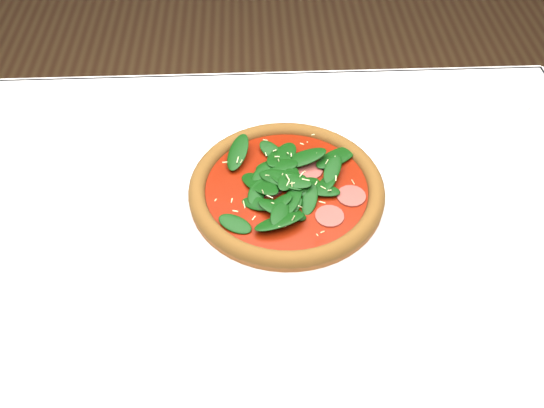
{
  "coord_description": "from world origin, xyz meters",
  "views": [
    {
      "loc": [
        0.01,
        -0.61,
        1.46
      ],
      "look_at": [
        0.04,
        0.03,
        0.77
      ],
      "focal_mm": 40.0,
      "sensor_mm": 36.0,
      "label": 1
    }
  ],
  "objects": [
    {
      "name": "saucer_near",
      "position": [
        0.31,
        -0.28,
        0.76
      ],
      "size": [
        0.15,
        0.15,
        0.01
      ],
      "color": "silver",
      "rests_on": "dining_table"
    },
    {
      "name": "saucer_far",
      "position": [
        0.48,
        0.3,
        0.76
      ],
      "size": [
        0.12,
        0.12,
        0.01
      ],
      "color": "silver",
      "rests_on": "dining_table"
    },
    {
      "name": "plate",
      "position": [
        0.06,
        0.05,
        0.76
      ],
      "size": [
        0.36,
        0.36,
        0.02
      ],
      "color": "silver",
      "rests_on": "dining_table"
    },
    {
      "name": "pizza",
      "position": [
        0.06,
        0.05,
        0.78
      ],
      "size": [
        0.33,
        0.33,
        0.04
      ],
      "rotation": [
        0.0,
        0.0,
        -0.08
      ],
      "color": "#A25727",
      "rests_on": "plate"
    },
    {
      "name": "dining_table",
      "position": [
        0.0,
        0.0,
        0.65
      ],
      "size": [
        1.21,
        0.81,
        0.75
      ],
      "color": "white",
      "rests_on": "ground"
    }
  ]
}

